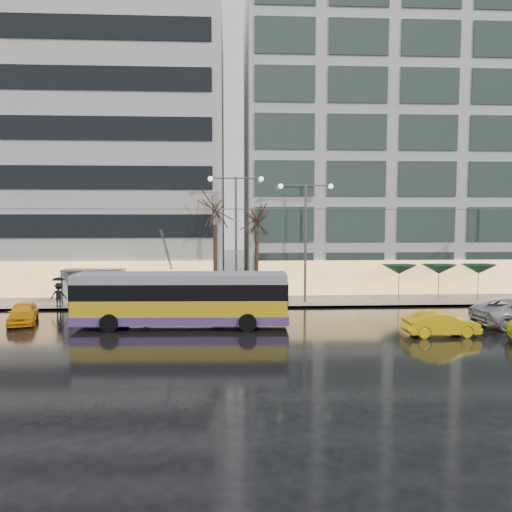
{
  "coord_description": "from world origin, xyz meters",
  "views": [
    {
      "loc": [
        1.54,
        -24.86,
        6.35
      ],
      "look_at": [
        3.12,
        5.0,
        3.97
      ],
      "focal_mm": 35.0,
      "sensor_mm": 36.0,
      "label": 1
    }
  ],
  "objects": [
    {
      "name": "ground",
      "position": [
        0.0,
        0.0,
        0.0
      ],
      "size": [
        140.0,
        140.0,
        0.0
      ],
      "primitive_type": "plane",
      "color": "black",
      "rests_on": "ground"
    },
    {
      "name": "sidewalk",
      "position": [
        2.0,
        14.0,
        0.07
      ],
      "size": [
        80.0,
        10.0,
        0.15
      ],
      "primitive_type": "cube",
      "color": "gray",
      "rests_on": "ground"
    },
    {
      "name": "kerb",
      "position": [
        2.0,
        9.05,
        0.07
      ],
      "size": [
        80.0,
        0.1,
        0.15
      ],
      "primitive_type": "cube",
      "color": "slate",
      "rests_on": "ground"
    },
    {
      "name": "building_left",
      "position": [
        -16.0,
        19.0,
        11.15
      ],
      "size": [
        34.0,
        14.0,
        22.0
      ],
      "primitive_type": "cube",
      "color": "#B6B4AE",
      "rests_on": "sidewalk"
    },
    {
      "name": "building_right",
      "position": [
        19.0,
        19.0,
        12.65
      ],
      "size": [
        32.0,
        14.0,
        25.0
      ],
      "primitive_type": "cube",
      "color": "#B6B4AE",
      "rests_on": "sidewalk"
    },
    {
      "name": "trolleybus",
      "position": [
        -1.24,
        3.6,
        1.52
      ],
      "size": [
        12.2,
        4.94,
        5.62
      ],
      "color": "gold",
      "rests_on": "ground"
    },
    {
      "name": "catenary",
      "position": [
        1.0,
        7.94,
        4.25
      ],
      "size": [
        42.24,
        5.12,
        7.0
      ],
      "color": "#595B60",
      "rests_on": "ground"
    },
    {
      "name": "bus_shelter",
      "position": [
        -8.38,
        10.69,
        1.96
      ],
      "size": [
        4.2,
        1.6,
        2.51
      ],
      "color": "#595B60",
      "rests_on": "sidewalk"
    },
    {
      "name": "street_lamp_near",
      "position": [
        2.0,
        10.8,
        5.99
      ],
      "size": [
        3.96,
        0.36,
        9.03
      ],
      "color": "#595B60",
      "rests_on": "sidewalk"
    },
    {
      "name": "street_lamp_far",
      "position": [
        7.0,
        10.8,
        5.71
      ],
      "size": [
        3.96,
        0.36,
        8.53
      ],
      "color": "#595B60",
      "rests_on": "sidewalk"
    },
    {
      "name": "tree_a",
      "position": [
        0.5,
        11.0,
        7.09
      ],
      "size": [
        3.2,
        3.2,
        8.4
      ],
      "color": "black",
      "rests_on": "sidewalk"
    },
    {
      "name": "tree_b",
      "position": [
        3.5,
        11.2,
        6.4
      ],
      "size": [
        3.2,
        3.2,
        7.7
      ],
      "color": "black",
      "rests_on": "sidewalk"
    },
    {
      "name": "parasol_a",
      "position": [
        14.0,
        11.0,
        2.45
      ],
      "size": [
        2.5,
        2.5,
        2.65
      ],
      "color": "#595B60",
      "rests_on": "sidewalk"
    },
    {
      "name": "parasol_b",
      "position": [
        17.0,
        11.0,
        2.45
      ],
      "size": [
        2.5,
        2.5,
        2.65
      ],
      "color": "#595B60",
      "rests_on": "sidewalk"
    },
    {
      "name": "parasol_c",
      "position": [
        20.0,
        11.0,
        2.45
      ],
      "size": [
        2.5,
        2.5,
        2.65
      ],
      "color": "#595B60",
      "rests_on": "sidewalk"
    },
    {
      "name": "taxi_a",
      "position": [
        -10.73,
        5.03,
        0.64
      ],
      "size": [
        2.46,
        4.02,
        1.28
      ],
      "primitive_type": "imported",
      "rotation": [
        0.0,
        0.0,
        0.27
      ],
      "color": "#FFAD0D",
      "rests_on": "ground"
    },
    {
      "name": "taxi_b",
      "position": [
        12.77,
        0.75,
        0.65
      ],
      "size": [
        4.0,
        1.53,
        1.3
      ],
      "primitive_type": "imported",
      "rotation": [
        0.0,
        0.0,
        1.61
      ],
      "color": "yellow",
      "rests_on": "ground"
    },
    {
      "name": "pedestrian_a",
      "position": [
        -4.44,
        10.52,
        1.61
      ],
      "size": [
        1.15,
        1.17,
        2.19
      ],
      "color": "black",
      "rests_on": "sidewalk"
    },
    {
      "name": "pedestrian_b",
      "position": [
        -6.55,
        9.62,
        0.98
      ],
      "size": [
        1.02,
        0.98,
        1.66
      ],
      "color": "black",
      "rests_on": "sidewalk"
    },
    {
      "name": "pedestrian_c",
      "position": [
        -10.1,
        9.4,
        1.26
      ],
      "size": [
        1.1,
        0.83,
        2.11
      ],
      "color": "black",
      "rests_on": "sidewalk"
    }
  ]
}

